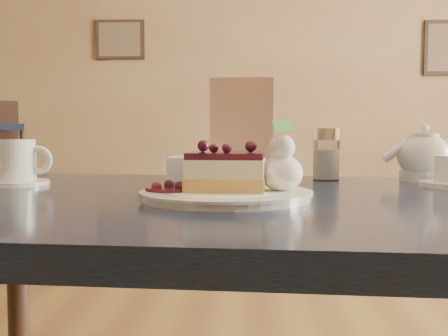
{
  "coord_description": "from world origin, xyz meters",
  "views": [
    {
      "loc": [
        -0.22,
        -0.79,
        0.79
      ],
      "look_at": [
        -0.24,
        -0.07,
        0.74
      ],
      "focal_mm": 45.0,
      "sensor_mm": 36.0,
      "label": 1
    }
  ],
  "objects_px": {
    "coffee_set": "(16,165)",
    "cheesecake_slice": "(226,172)",
    "main_table": "(229,244)",
    "dessert_plate": "(226,196)",
    "tea_set": "(429,161)"
  },
  "relations": [
    {
      "from": "main_table",
      "to": "tea_set",
      "type": "xyz_separation_m",
      "value": [
        0.37,
        0.24,
        0.11
      ]
    },
    {
      "from": "main_table",
      "to": "coffee_set",
      "type": "xyz_separation_m",
      "value": [
        -0.38,
        0.15,
        0.11
      ]
    },
    {
      "from": "dessert_plate",
      "to": "coffee_set",
      "type": "height_order",
      "value": "coffee_set"
    },
    {
      "from": "main_table",
      "to": "cheesecake_slice",
      "type": "relative_size",
      "value": 9.97
    },
    {
      "from": "main_table",
      "to": "cheesecake_slice",
      "type": "bearing_deg",
      "value": -90.0
    },
    {
      "from": "dessert_plate",
      "to": "tea_set",
      "type": "height_order",
      "value": "tea_set"
    },
    {
      "from": "main_table",
      "to": "coffee_set",
      "type": "height_order",
      "value": "coffee_set"
    },
    {
      "from": "dessert_plate",
      "to": "coffee_set",
      "type": "distance_m",
      "value": 0.43
    },
    {
      "from": "coffee_set",
      "to": "cheesecake_slice",
      "type": "bearing_deg",
      "value": -26.98
    },
    {
      "from": "dessert_plate",
      "to": "tea_set",
      "type": "relative_size",
      "value": 1.07
    },
    {
      "from": "tea_set",
      "to": "dessert_plate",
      "type": "bearing_deg",
      "value": -142.58
    },
    {
      "from": "main_table",
      "to": "dessert_plate",
      "type": "relative_size",
      "value": 4.87
    },
    {
      "from": "cheesecake_slice",
      "to": "coffee_set",
      "type": "height_order",
      "value": "coffee_set"
    },
    {
      "from": "main_table",
      "to": "coffee_set",
      "type": "relative_size",
      "value": 9.01
    },
    {
      "from": "dessert_plate",
      "to": "cheesecake_slice",
      "type": "distance_m",
      "value": 0.03
    }
  ]
}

